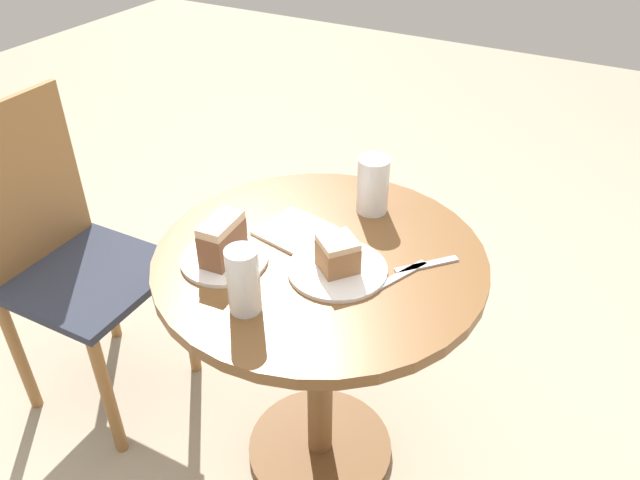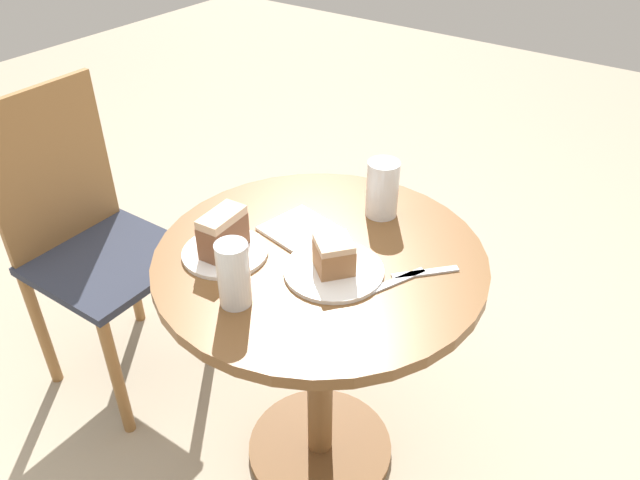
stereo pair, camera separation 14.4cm
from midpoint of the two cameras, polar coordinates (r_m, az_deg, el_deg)
The scene contains 12 objects.
ground_plane at distance 1.98m, azimuth 2.19°, elevation -18.68°, with size 8.00×8.00×0.00m, color tan.
table at distance 1.57m, azimuth 2.63°, elevation -6.72°, with size 0.78×0.78×0.73m.
chair at distance 1.99m, azimuth -18.21°, elevation -0.24°, with size 0.42×0.41×0.96m.
plate_near at distance 1.40m, azimuth 4.20°, elevation -2.91°, with size 0.23×0.23×0.01m.
plate_far at distance 1.46m, azimuth -5.91°, elevation -1.23°, with size 0.20×0.20×0.01m.
cake_slice_near at distance 1.38m, azimuth 4.28°, elevation -1.48°, with size 0.11×0.11×0.08m.
cake_slice_far at distance 1.43m, azimuth -6.04°, elevation 0.58°, with size 0.12×0.07×0.10m.
glass_lemonade at distance 1.59m, azimuth 8.31°, elevation 4.38°, with size 0.08×0.08×0.15m.
glass_water at distance 1.28m, azimuth -4.73°, elevation -3.49°, with size 0.07×0.07×0.15m.
napkin_stack at distance 1.54m, azimuth 0.79°, elevation 0.92°, with size 0.18×0.18×0.01m.
fork at distance 1.39m, azimuth 9.76°, elevation -3.90°, with size 0.16×0.08×0.00m.
spoon at distance 1.43m, azimuth 12.46°, elevation -3.03°, with size 0.13×0.12×0.00m.
Camera 2 is at (-0.96, -0.69, 1.59)m, focal length 35.00 mm.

